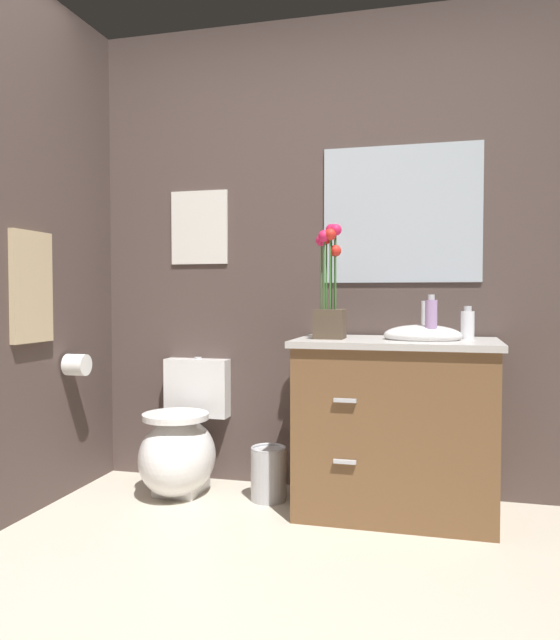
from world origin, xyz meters
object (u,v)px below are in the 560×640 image
(soap_bottle, at_px, (431,319))
(trash_bin, at_px, (269,473))
(wall_poster, at_px, (199,228))
(vanity_cabinet, at_px, (396,424))
(lotion_bottle, at_px, (468,324))
(flower_vase, at_px, (330,293))
(hanging_towel, at_px, (32,287))
(toilet, at_px, (181,446))
(wall_mirror, at_px, (401,214))
(toilet_paper_roll, at_px, (77,365))

(soap_bottle, xyz_separation_m, trash_bin, (-0.79, 0.09, -0.79))
(wall_poster, bearing_deg, soap_bottle, -15.84)
(vanity_cabinet, xyz_separation_m, lotion_bottle, (0.32, 0.07, 0.47))
(lotion_bottle, relative_size, trash_bin, 0.58)
(flower_vase, bearing_deg, hanging_towel, -163.11)
(toilet, bearing_deg, wall_mirror, 13.59)
(hanging_towel, xyz_separation_m, toilet_paper_roll, (0.06, 0.27, -0.39))
(flower_vase, relative_size, wall_poster, 1.35)
(flower_vase, relative_size, soap_bottle, 2.60)
(soap_bottle, bearing_deg, hanging_towel, -168.14)
(toilet, bearing_deg, toilet_paper_roll, -157.92)
(wall_mirror, bearing_deg, soap_bottle, -66.08)
(toilet, xyz_separation_m, toilet_paper_roll, (-0.48, -0.20, 0.44))
(toilet_paper_roll, bearing_deg, lotion_bottle, 7.17)
(lotion_bottle, bearing_deg, trash_bin, -177.38)
(soap_bottle, bearing_deg, trash_bin, 173.33)
(vanity_cabinet, height_order, flower_vase, flower_vase)
(toilet, xyz_separation_m, trash_bin, (0.48, 0.00, -0.11))
(vanity_cabinet, xyz_separation_m, hanging_towel, (-1.65, -0.44, 0.65))
(flower_vase, bearing_deg, toilet, 175.31)
(lotion_bottle, xyz_separation_m, trash_bin, (-0.96, -0.04, -0.76))
(trash_bin, xyz_separation_m, hanging_towel, (-1.01, -0.47, 0.94))
(lotion_bottle, relative_size, wall_poster, 0.39)
(wall_mirror, bearing_deg, lotion_bottle, -34.63)
(hanging_towel, bearing_deg, flower_vase, 16.89)
(vanity_cabinet, height_order, hanging_towel, hanging_towel)
(vanity_cabinet, xyz_separation_m, trash_bin, (-0.63, 0.03, -0.29))
(trash_bin, bearing_deg, wall_mirror, 22.90)
(soap_bottle, relative_size, wall_mirror, 0.26)
(toilet, height_order, toilet_paper_roll, toilet_paper_roll)
(lotion_bottle, relative_size, wall_mirror, 0.20)
(flower_vase, height_order, wall_poster, wall_poster)
(flower_vase, height_order, wall_mirror, wall_mirror)
(toilet_paper_roll, bearing_deg, wall_poster, 43.78)
(vanity_cabinet, distance_m, flower_vase, 0.69)
(toilet, relative_size, soap_bottle, 3.28)
(soap_bottle, bearing_deg, lotion_bottle, 39.79)
(soap_bottle, bearing_deg, wall_mirror, 113.92)
(wall_mirror, distance_m, toilet_paper_roll, 1.83)
(flower_vase, relative_size, lotion_bottle, 3.50)
(trash_bin, height_order, toilet_paper_roll, toilet_paper_roll)
(hanging_towel, height_order, toilet_paper_roll, hanging_towel)
(wall_mirror, xyz_separation_m, hanging_towel, (-1.65, -0.74, -0.38))
(soap_bottle, relative_size, toilet_paper_roll, 1.91)
(hanging_towel, bearing_deg, trash_bin, 24.95)
(hanging_towel, bearing_deg, wall_mirror, 24.17)
(toilet, xyz_separation_m, wall_poster, (-0.00, 0.27, 1.17))
(soap_bottle, xyz_separation_m, wall_mirror, (-0.16, 0.36, 0.53))
(vanity_cabinet, xyz_separation_m, wall_mirror, (-0.00, 0.29, 1.02))
(wall_mirror, height_order, toilet_paper_roll, wall_mirror)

